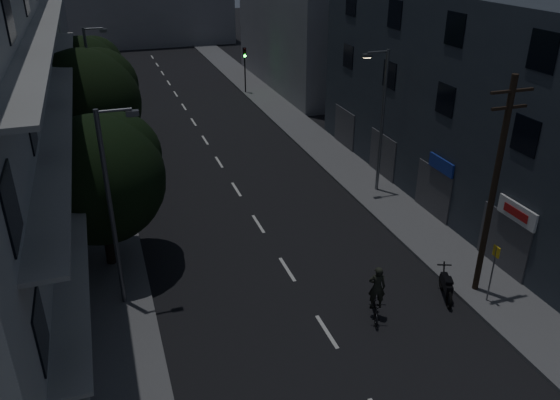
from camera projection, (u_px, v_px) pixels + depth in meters
ground at (217, 159)px, 36.35m from camera, size 160.00×160.00×0.00m
sidewalk_left at (100, 173)px, 34.15m from camera, size 3.00×90.00×0.15m
sidewalk_right at (321, 146)px, 38.48m from camera, size 3.00×90.00×0.15m
lane_markings at (199, 131)px, 41.66m from camera, size 0.15×60.50×0.01m
building_right at (488, 107)px, 28.04m from camera, size 6.19×28.00×11.00m
building_far_left at (25, 2)px, 48.93m from camera, size 6.00×20.00×16.00m
building_far_right at (298, 17)px, 51.43m from camera, size 6.00×20.00×13.00m
building_far_end at (140, 5)px, 72.44m from camera, size 24.00×8.00×10.00m
tree_near at (100, 174)px, 22.90m from camera, size 5.56×5.56×6.86m
tree_mid at (86, 100)px, 31.18m from camera, size 6.30×6.30×7.75m
tree_far at (85, 74)px, 38.80m from camera, size 5.70×5.70×7.05m
traffic_signal_far_right at (245, 60)px, 49.97m from camera, size 0.28×0.37×4.10m
traffic_signal_far_left at (101, 75)px, 44.91m from camera, size 0.28×0.37×4.10m
street_lamp_left_near at (113, 202)px, 20.17m from camera, size 1.51×0.25×8.00m
street_lamp_right at (381, 116)px, 29.78m from camera, size 1.51×0.25×8.00m
street_lamp_left_far at (93, 82)px, 36.46m from camera, size 1.51×0.25×8.00m
utility_pole at (494, 186)px, 20.81m from camera, size 1.80×0.24×9.00m
bus_stop_sign at (494, 264)px, 21.38m from camera, size 0.06×0.35×2.52m
motorcycle at (446, 287)px, 22.36m from camera, size 0.97×1.93×1.31m
cyclist at (376, 300)px, 21.11m from camera, size 1.25×1.91×2.28m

